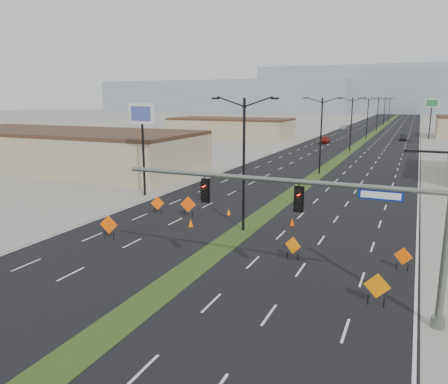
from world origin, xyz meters
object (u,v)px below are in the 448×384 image
at_px(car_left, 325,140).
at_px(construction_sign_3, 293,246).
at_px(streetlight_6, 389,109).
at_px(streetlight_1, 321,133).
at_px(streetlight_2, 351,123).
at_px(cone_0, 191,223).
at_px(construction_sign_5, 403,257).
at_px(cone_1, 292,222).
at_px(streetlight_4, 378,113).
at_px(car_far, 343,128).
at_px(cone_3, 229,212).
at_px(streetlight_3, 367,117).
at_px(cone_2, 299,203).
at_px(construction_sign_0, 109,225).
at_px(streetlight_0, 244,161).
at_px(pole_sign_west, 142,121).
at_px(pole_sign_east_far, 432,106).
at_px(construction_sign_1, 158,204).
at_px(construction_sign_2, 188,205).
at_px(car_mid, 404,137).
at_px(signal_mast, 337,212).
at_px(streetlight_5, 384,111).
at_px(construction_sign_4, 377,287).

relative_size(car_left, construction_sign_3, 3.03).
bearing_deg(streetlight_6, streetlight_1, -90.00).
xyz_separation_m(streetlight_2, cone_0, (-4.16, -56.74, -5.10)).
bearing_deg(construction_sign_5, cone_1, 154.87).
bearing_deg(streetlight_4, car_far, 170.67).
distance_m(car_left, cone_3, 65.56).
height_order(streetlight_3, cone_2, streetlight_3).
xyz_separation_m(construction_sign_0, cone_1, (11.08, 8.79, -0.76)).
xyz_separation_m(streetlight_0, construction_sign_3, (5.09, -4.44, -4.55)).
bearing_deg(streetlight_4, construction_sign_0, -93.88).
relative_size(construction_sign_0, construction_sign_5, 1.27).
xyz_separation_m(streetlight_0, construction_sign_0, (-7.99, -5.97, -4.35)).
height_order(pole_sign_west, pole_sign_east_far, pole_sign_east_far).
distance_m(streetlight_2, streetlight_6, 112.00).
bearing_deg(car_far, pole_sign_west, -85.39).
xyz_separation_m(streetlight_6, construction_sign_1, (-8.63, -166.50, -4.49)).
bearing_deg(streetlight_4, streetlight_1, -90.00).
xyz_separation_m(construction_sign_2, cone_1, (8.76, 1.18, -0.77)).
distance_m(car_mid, cone_1, 80.77).
height_order(car_mid, construction_sign_2, construction_sign_2).
distance_m(car_far, construction_sign_1, 112.21).
relative_size(streetlight_4, car_mid, 2.19).
bearing_deg(car_far, construction_sign_2, -81.04).
relative_size(construction_sign_0, pole_sign_west, 0.19).
bearing_deg(streetlight_3, streetlight_0, -90.00).
distance_m(signal_mast, car_far, 125.20).
xyz_separation_m(car_left, construction_sign_2, (1.68, -67.49, 0.32)).
height_order(streetlight_4, streetlight_6, same).
bearing_deg(construction_sign_0, car_far, 81.23).
distance_m(streetlight_5, pole_sign_west, 133.28).
xyz_separation_m(construction_sign_5, cone_3, (-14.32, 7.33, -0.54)).
relative_size(construction_sign_1, cone_0, 2.45).
distance_m(construction_sign_0, construction_sign_3, 13.17).
height_order(streetlight_2, pole_sign_west, streetlight_2).
distance_m(signal_mast, construction_sign_5, 8.08).
height_order(construction_sign_4, cone_3, construction_sign_4).
relative_size(streetlight_0, construction_sign_1, 6.35).
relative_size(streetlight_3, cone_1, 16.14).
bearing_deg(car_mid, car_left, -138.19).
xyz_separation_m(streetlight_0, construction_sign_5, (11.50, -3.60, -4.59)).
xyz_separation_m(car_mid, car_far, (-19.04, 30.30, -0.07)).
distance_m(streetlight_2, construction_sign_2, 54.83).
bearing_deg(construction_sign_4, car_left, 103.02).
distance_m(streetlight_2, cone_0, 57.12).
distance_m(construction_sign_2, cone_0, 2.92).
bearing_deg(construction_sign_5, pole_sign_east_far, 100.50).
height_order(construction_sign_0, cone_3, construction_sign_0).
relative_size(construction_sign_3, construction_sign_5, 1.04).
bearing_deg(streetlight_1, signal_mast, -77.31).
bearing_deg(streetlight_5, construction_sign_1, -93.57).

